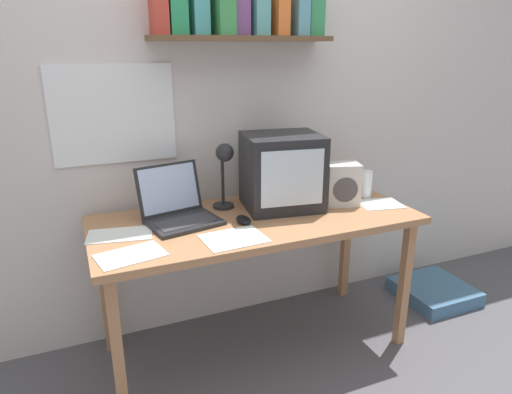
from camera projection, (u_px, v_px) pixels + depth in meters
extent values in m
plane|color=#57555A|center=(256.00, 345.00, 2.42)|extent=(12.00, 12.00, 0.00)
cube|color=silver|center=(226.00, 88.00, 2.35)|extent=(5.60, 0.06, 2.60)
cube|color=white|center=(114.00, 115.00, 2.14)|extent=(0.57, 0.01, 0.46)
cube|color=brown|center=(243.00, 38.00, 2.19)|extent=(0.90, 0.18, 0.02)
cube|color=#C73F30|center=(158.00, 7.00, 2.03)|extent=(0.07, 0.12, 0.24)
cube|color=#2A965B|center=(176.00, 6.00, 2.05)|extent=(0.08, 0.12, 0.25)
cube|color=#4CAAA8|center=(199.00, 6.00, 2.09)|extent=(0.07, 0.12, 0.25)
cube|color=#3D914D|center=(223.00, 6.00, 2.12)|extent=(0.08, 0.16, 0.26)
cube|color=#864E8D|center=(240.00, 12.00, 2.18)|extent=(0.07, 0.11, 0.21)
cube|color=#5CA6A0|center=(258.00, 12.00, 2.20)|extent=(0.07, 0.14, 0.22)
cube|color=orange|center=(278.00, 8.00, 2.23)|extent=(0.06, 0.15, 0.26)
cube|color=#5C9CAA|center=(298.00, 13.00, 2.27)|extent=(0.06, 0.15, 0.22)
cube|color=#38945A|center=(313.00, 10.00, 2.32)|extent=(0.08, 0.12, 0.25)
cube|color=#B27A50|center=(256.00, 220.00, 2.19)|extent=(1.55, 0.66, 0.03)
cube|color=#B27A50|center=(117.00, 353.00, 1.81)|extent=(0.04, 0.05, 0.69)
cube|color=#B27A50|center=(404.00, 284.00, 2.33)|extent=(0.04, 0.05, 0.69)
cube|color=#B27A50|center=(105.00, 290.00, 2.28)|extent=(0.04, 0.05, 0.69)
cube|color=#B27A50|center=(346.00, 244.00, 2.80)|extent=(0.04, 0.05, 0.69)
cube|color=#232326|center=(282.00, 171.00, 2.27)|extent=(0.41, 0.37, 0.37)
cube|color=silver|center=(293.00, 178.00, 2.11)|extent=(0.30, 0.05, 0.27)
cube|color=#232326|center=(184.00, 222.00, 2.09)|extent=(0.36, 0.30, 0.02)
cube|color=#38383A|center=(186.00, 221.00, 2.08)|extent=(0.29, 0.18, 0.00)
cube|color=#232326|center=(169.00, 189.00, 2.17)|extent=(0.32, 0.13, 0.23)
cube|color=silver|center=(169.00, 189.00, 2.17)|extent=(0.29, 0.12, 0.21)
cylinder|color=#232326|center=(223.00, 206.00, 2.31)|extent=(0.11, 0.11, 0.01)
cylinder|color=#232326|center=(223.00, 178.00, 2.27)|extent=(0.02, 0.02, 0.28)
sphere|color=#232326|center=(225.00, 153.00, 2.17)|extent=(0.09, 0.09, 0.09)
cylinder|color=white|center=(366.00, 184.00, 2.45)|extent=(0.07, 0.07, 0.15)
cylinder|color=orange|center=(365.00, 188.00, 2.45)|extent=(0.06, 0.06, 0.10)
cube|color=silver|center=(342.00, 184.00, 2.33)|extent=(0.20, 0.17, 0.22)
cylinder|color=#4C4C51|center=(345.00, 190.00, 2.27)|extent=(0.12, 0.04, 0.13)
ellipsoid|color=black|center=(243.00, 220.00, 2.10)|extent=(0.06, 0.11, 0.03)
cube|color=white|center=(131.00, 255.00, 1.78)|extent=(0.28, 0.21, 0.00)
cube|color=white|center=(234.00, 238.00, 1.94)|extent=(0.27, 0.22, 0.00)
cube|color=white|center=(380.00, 204.00, 2.36)|extent=(0.24, 0.21, 0.00)
cube|color=white|center=(120.00, 235.00, 1.98)|extent=(0.30, 0.21, 0.00)
cube|color=teal|center=(434.00, 291.00, 2.86)|extent=(0.42, 0.42, 0.09)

